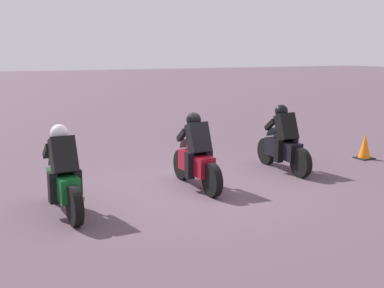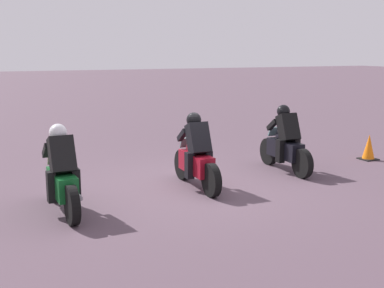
# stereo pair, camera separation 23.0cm
# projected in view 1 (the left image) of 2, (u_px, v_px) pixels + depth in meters

# --- Properties ---
(ground_plane) EXTENTS (120.00, 120.00, 0.00)m
(ground_plane) POSITION_uv_depth(u_px,v_px,m) (191.00, 187.00, 10.01)
(ground_plane) COLOR #513E4A
(rider_lane_a) EXTENTS (2.04, 0.55, 1.51)m
(rider_lane_a) POSITION_uv_depth(u_px,v_px,m) (283.00, 144.00, 11.28)
(rider_lane_a) COLOR black
(rider_lane_a) RESTS_ON ground_plane
(rider_lane_b) EXTENTS (2.04, 0.54, 1.51)m
(rider_lane_b) POSITION_uv_depth(u_px,v_px,m) (196.00, 157.00, 9.86)
(rider_lane_b) COLOR black
(rider_lane_b) RESTS_ON ground_plane
(rider_lane_c) EXTENTS (2.04, 0.55, 1.51)m
(rider_lane_c) POSITION_uv_depth(u_px,v_px,m) (63.00, 177.00, 8.30)
(rider_lane_c) COLOR black
(rider_lane_c) RESTS_ON ground_plane
(traffic_cone) EXTENTS (0.40, 0.40, 0.64)m
(traffic_cone) POSITION_uv_depth(u_px,v_px,m) (365.00, 147.00, 12.57)
(traffic_cone) COLOR black
(traffic_cone) RESTS_ON ground_plane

